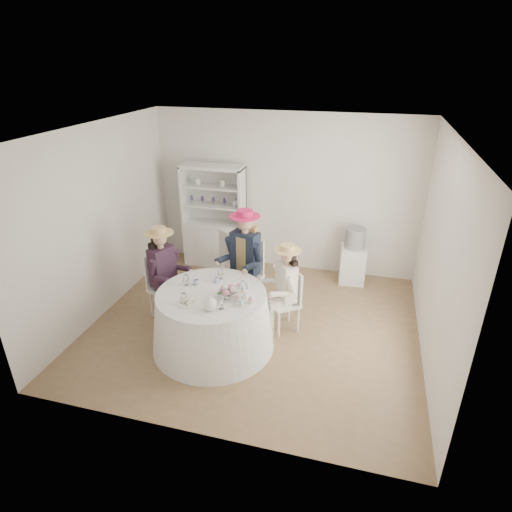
# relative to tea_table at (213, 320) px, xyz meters

# --- Properties ---
(ground) EXTENTS (4.50, 4.50, 0.00)m
(ground) POSITION_rel_tea_table_xyz_m (0.40, 0.58, -0.40)
(ground) COLOR brown
(ground) RESTS_ON ground
(ceiling) EXTENTS (4.50, 4.50, 0.00)m
(ceiling) POSITION_rel_tea_table_xyz_m (0.40, 0.58, 2.30)
(ceiling) COLOR white
(ceiling) RESTS_ON wall_back
(wall_back) EXTENTS (4.50, 0.00, 4.50)m
(wall_back) POSITION_rel_tea_table_xyz_m (0.40, 2.58, 0.95)
(wall_back) COLOR silver
(wall_back) RESTS_ON ground
(wall_front) EXTENTS (4.50, 0.00, 4.50)m
(wall_front) POSITION_rel_tea_table_xyz_m (0.40, -1.42, 0.95)
(wall_front) COLOR silver
(wall_front) RESTS_ON ground
(wall_left) EXTENTS (0.00, 4.50, 4.50)m
(wall_left) POSITION_rel_tea_table_xyz_m (-1.85, 0.58, 0.95)
(wall_left) COLOR silver
(wall_left) RESTS_ON ground
(wall_right) EXTENTS (0.00, 4.50, 4.50)m
(wall_right) POSITION_rel_tea_table_xyz_m (2.65, 0.58, 0.95)
(wall_right) COLOR silver
(wall_right) RESTS_ON ground
(tea_table) EXTENTS (1.59, 1.59, 0.80)m
(tea_table) POSITION_rel_tea_table_xyz_m (0.00, 0.00, 0.00)
(tea_table) COLOR white
(tea_table) RESTS_ON ground
(hutch) EXTENTS (1.19, 0.70, 1.83)m
(hutch) POSITION_rel_tea_table_xyz_m (-0.81, 2.34, 0.25)
(hutch) COLOR silver
(hutch) RESTS_ON ground
(side_table) EXTENTS (0.44, 0.44, 0.63)m
(side_table) POSITION_rel_tea_table_xyz_m (1.64, 2.27, -0.08)
(side_table) COLOR silver
(side_table) RESTS_ON ground
(hatbox) EXTENTS (0.39, 0.39, 0.33)m
(hatbox) POSITION_rel_tea_table_xyz_m (1.64, 2.27, 0.40)
(hatbox) COLOR black
(hatbox) RESTS_ON side_table
(guest_left) EXTENTS (0.58, 0.53, 1.39)m
(guest_left) POSITION_rel_tea_table_xyz_m (-0.89, 0.49, 0.39)
(guest_left) COLOR silver
(guest_left) RESTS_ON ground
(guest_mid) EXTENTS (0.59, 0.63, 1.55)m
(guest_mid) POSITION_rel_tea_table_xyz_m (0.13, 1.01, 0.48)
(guest_mid) COLOR silver
(guest_mid) RESTS_ON ground
(guest_right) EXTENTS (0.55, 0.53, 1.28)m
(guest_right) POSITION_rel_tea_table_xyz_m (0.82, 0.61, 0.33)
(guest_right) COLOR silver
(guest_right) RESTS_ON ground
(spare_chair) EXTENTS (0.52, 0.52, 0.90)m
(spare_chair) POSITION_rel_tea_table_xyz_m (-0.34, 1.82, 0.08)
(spare_chair) COLOR silver
(spare_chair) RESTS_ON ground
(teacup_a) EXTENTS (0.10, 0.10, 0.06)m
(teacup_a) POSITION_rel_tea_table_xyz_m (-0.26, 0.15, 0.43)
(teacup_a) COLOR white
(teacup_a) RESTS_ON tea_table
(teacup_b) EXTENTS (0.07, 0.07, 0.06)m
(teacup_b) POSITION_rel_tea_table_xyz_m (-0.03, 0.28, 0.43)
(teacup_b) COLOR white
(teacup_b) RESTS_ON tea_table
(teacup_c) EXTENTS (0.08, 0.08, 0.06)m
(teacup_c) POSITION_rel_tea_table_xyz_m (0.26, 0.09, 0.43)
(teacup_c) COLOR white
(teacup_c) RESTS_ON tea_table
(flower_bowl) EXTENTS (0.30, 0.30, 0.06)m
(flower_bowl) POSITION_rel_tea_table_xyz_m (0.22, -0.03, 0.43)
(flower_bowl) COLOR white
(flower_bowl) RESTS_ON tea_table
(flower_arrangement) EXTENTS (0.21, 0.21, 0.08)m
(flower_arrangement) POSITION_rel_tea_table_xyz_m (0.23, 0.01, 0.50)
(flower_arrangement) COLOR pink
(flower_arrangement) RESTS_ON tea_table
(table_teapot) EXTENTS (0.23, 0.17, 0.17)m
(table_teapot) POSITION_rel_tea_table_xyz_m (0.13, -0.36, 0.48)
(table_teapot) COLOR white
(table_teapot) RESTS_ON tea_table
(sandwich_plate) EXTENTS (0.27, 0.27, 0.06)m
(sandwich_plate) POSITION_rel_tea_table_xyz_m (-0.19, -0.29, 0.42)
(sandwich_plate) COLOR white
(sandwich_plate) RESTS_ON tea_table
(cupcake_stand) EXTENTS (0.27, 0.27, 0.25)m
(cupcake_stand) POSITION_rel_tea_table_xyz_m (0.45, -0.11, 0.49)
(cupcake_stand) COLOR white
(cupcake_stand) RESTS_ON tea_table
(stemware_set) EXTENTS (0.83, 0.80, 0.15)m
(stemware_set) POSITION_rel_tea_table_xyz_m (0.00, 0.00, 0.48)
(stemware_set) COLOR white
(stemware_set) RESTS_ON tea_table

